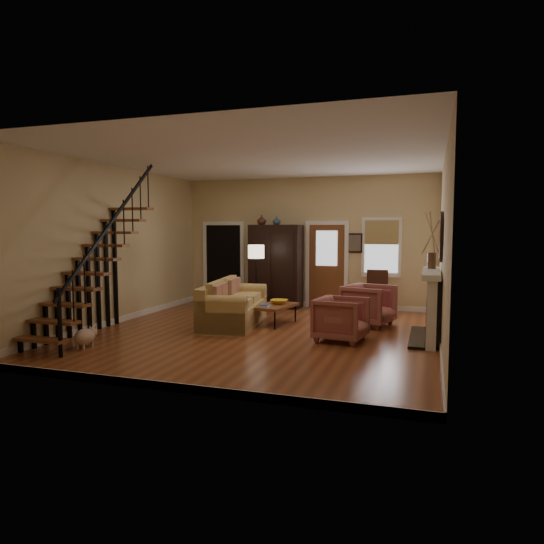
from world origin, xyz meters
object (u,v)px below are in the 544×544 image
(armchair_right, at_px, (369,305))
(armchair_left, at_px, (341,319))
(coffee_table, at_px, (275,315))
(side_chair, at_px, (376,292))
(sofa, at_px, (234,304))
(armoire, at_px, (276,266))
(floor_lamp, at_px, (256,280))

(armchair_right, bearing_deg, armchair_left, -174.72)
(coffee_table, xyz_separation_m, side_chair, (1.87, 2.00, 0.30))
(sofa, bearing_deg, side_chair, 31.46)
(coffee_table, bearing_deg, side_chair, 46.99)
(coffee_table, bearing_deg, armoire, 107.18)
(sofa, xyz_separation_m, armchair_left, (2.40, -0.81, -0.04))
(armoire, height_order, coffee_table, armoire)
(sofa, height_order, floor_lamp, floor_lamp)
(armchair_left, bearing_deg, armoire, 42.16)
(sofa, bearing_deg, armoire, 78.23)
(sofa, xyz_separation_m, coffee_table, (0.81, 0.26, -0.22))
(sofa, xyz_separation_m, armchair_right, (2.70, 0.75, 0.00))
(armchair_right, relative_size, side_chair, 0.92)
(sofa, distance_m, floor_lamp, 1.30)
(armchair_left, height_order, armchair_right, armchair_right)
(side_chair, bearing_deg, armchair_left, -95.20)
(armoire, relative_size, sofa, 0.92)
(armchair_left, bearing_deg, side_chair, 2.22)
(armchair_left, relative_size, armchair_right, 0.92)
(coffee_table, distance_m, side_chair, 2.76)
(armoire, distance_m, side_chair, 2.61)
(armoire, distance_m, armchair_right, 3.15)
(sofa, bearing_deg, armchair_right, 6.75)
(sofa, relative_size, floor_lamp, 1.41)
(armoire, xyz_separation_m, armchair_right, (2.57, -1.72, -0.62))
(sofa, bearing_deg, armchair_left, -27.34)
(sofa, distance_m, coffee_table, 0.88)
(sofa, relative_size, side_chair, 2.25)
(coffee_table, height_order, armchair_right, armchair_right)
(coffee_table, xyz_separation_m, floor_lamp, (-0.77, 0.98, 0.61))
(coffee_table, relative_size, armchair_left, 1.26)
(coffee_table, height_order, floor_lamp, floor_lamp)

